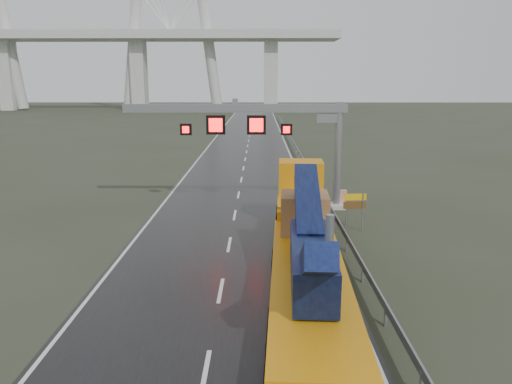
{
  "coord_description": "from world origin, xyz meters",
  "views": [
    {
      "loc": [
        1.6,
        -15.32,
        8.49
      ],
      "look_at": [
        1.44,
        8.61,
        3.2
      ],
      "focal_mm": 35.0,
      "sensor_mm": 36.0,
      "label": 1
    }
  ],
  "objects_px": {
    "heavy_haul_truck": "(305,228)",
    "striped_barrier": "(341,199)",
    "sign_gantry": "(267,126)",
    "exit_sign_pair": "(355,205)"
  },
  "relations": [
    {
      "from": "heavy_haul_truck",
      "to": "striped_barrier",
      "type": "xyz_separation_m",
      "value": [
        3.49,
        11.17,
        -1.22
      ]
    },
    {
      "from": "heavy_haul_truck",
      "to": "sign_gantry",
      "type": "bearing_deg",
      "value": 101.35
    },
    {
      "from": "heavy_haul_truck",
      "to": "striped_barrier",
      "type": "relative_size",
      "value": 16.69
    },
    {
      "from": "exit_sign_pair",
      "to": "striped_barrier",
      "type": "height_order",
      "value": "exit_sign_pair"
    },
    {
      "from": "exit_sign_pair",
      "to": "sign_gantry",
      "type": "bearing_deg",
      "value": 126.95
    },
    {
      "from": "striped_barrier",
      "to": "exit_sign_pair",
      "type": "bearing_deg",
      "value": -101.14
    },
    {
      "from": "sign_gantry",
      "to": "exit_sign_pair",
      "type": "height_order",
      "value": "sign_gantry"
    },
    {
      "from": "exit_sign_pair",
      "to": "striped_barrier",
      "type": "distance_m",
      "value": 5.75
    },
    {
      "from": "heavy_haul_truck",
      "to": "striped_barrier",
      "type": "bearing_deg",
      "value": 75.41
    },
    {
      "from": "exit_sign_pair",
      "to": "striped_barrier",
      "type": "relative_size",
      "value": 1.88
    }
  ]
}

